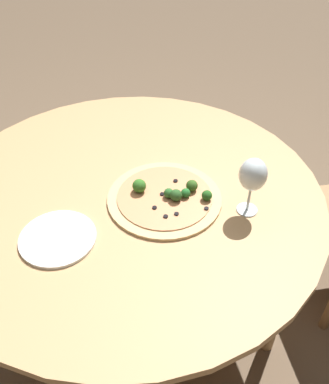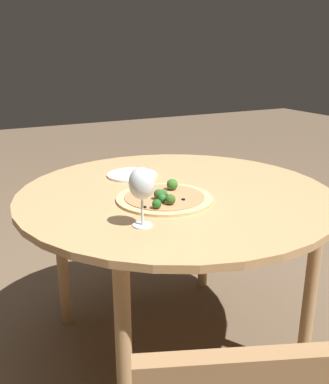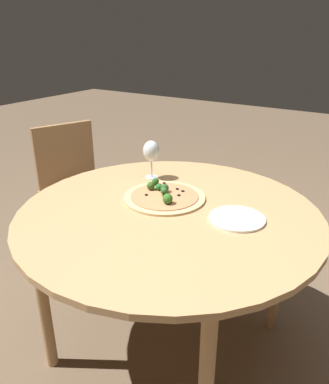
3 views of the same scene
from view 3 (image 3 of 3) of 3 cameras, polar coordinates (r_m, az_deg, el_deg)
ground_plane at (r=1.94m, az=0.54°, el=-22.08°), size 12.00×12.00×0.00m
dining_table at (r=1.54m, az=0.63°, el=-5.06°), size 1.22×1.22×0.72m
chair at (r=2.41m, az=-13.42°, el=0.65°), size 0.52×0.52×0.85m
pizza at (r=1.61m, az=-0.07°, el=-0.61°), size 0.35×0.35×0.06m
wine_glass at (r=1.80m, az=-2.02°, el=6.16°), size 0.08×0.08×0.19m
plate_near at (r=1.46m, az=10.99°, el=-3.99°), size 0.21×0.21×0.01m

